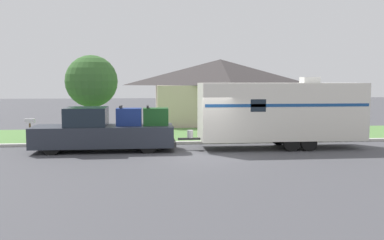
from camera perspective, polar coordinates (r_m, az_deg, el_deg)
ground_plane at (r=18.36m, az=2.01°, el=-4.91°), size 120.00×120.00×0.00m
curb_strip at (r=22.02m, az=0.67°, el=-3.01°), size 80.00×0.30×0.14m
lawn_strip at (r=25.63m, az=-0.26°, el=-1.95°), size 80.00×7.00×0.03m
house_across_street at (r=32.67m, az=3.78°, el=4.00°), size 10.46×6.83×4.84m
pickup_truck at (r=20.12m, az=-11.61°, el=-1.48°), size 6.50×2.00×2.10m
travel_trailer at (r=20.91m, az=11.78°, el=1.16°), size 8.85×2.26×3.41m
mailbox at (r=23.10m, az=-20.82°, el=-0.60°), size 0.48×0.20×1.33m
tree_in_yard at (r=24.32m, az=-13.26°, el=5.03°), size 2.87×2.87×4.64m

